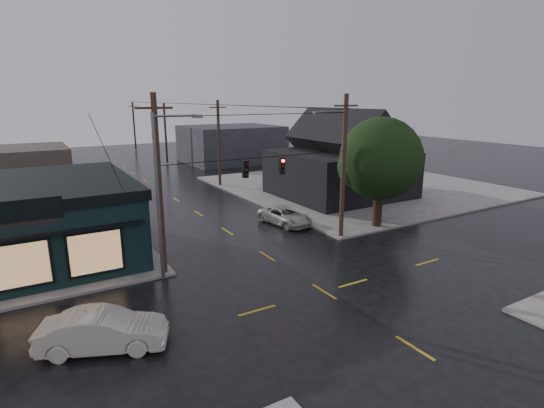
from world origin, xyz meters
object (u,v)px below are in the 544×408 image
utility_pole_nw (165,274)px  utility_pole_ne (341,237)px  sedan_cream (103,331)px  suv_silver (285,216)px  corner_tree (381,159)px

utility_pole_nw → utility_pole_ne: size_ratio=1.00×
utility_pole_nw → sedan_cream: 7.57m
utility_pole_ne → suv_silver: bearing=109.1°
utility_pole_ne → sedan_cream: bearing=-160.5°
sedan_cream → corner_tree: bearing=-49.9°
utility_pole_ne → sedan_cream: utility_pole_ne is taller
utility_pole_ne → suv_silver: 5.21m
corner_tree → utility_pole_ne: corner_tree is taller
utility_pole_nw → sedan_cream: (-4.33, -6.15, 0.82)m
utility_pole_nw → utility_pole_ne: 13.00m
utility_pole_ne → utility_pole_nw: bearing=180.0°
corner_tree → sedan_cream: (-21.36, -6.65, -4.57)m
corner_tree → sedan_cream: 22.83m
utility_pole_nw → utility_pole_ne: bearing=0.0°
utility_pole_nw → utility_pole_ne: same height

